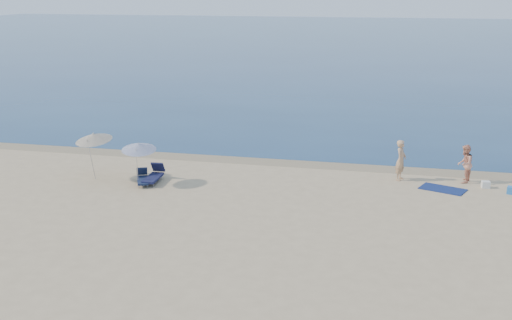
% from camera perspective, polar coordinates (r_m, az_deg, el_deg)
% --- Properties ---
extents(sea, '(240.00, 160.00, 0.01)m').
position_cam_1_polar(sea, '(113.08, 11.58, 10.39)').
color(sea, '#0D2B4F').
rests_on(sea, ground).
extents(wet_sand_strip, '(240.00, 1.60, 0.00)m').
position_cam_1_polar(wet_sand_strip, '(33.47, 7.26, -0.51)').
color(wet_sand_strip, '#847254').
rests_on(wet_sand_strip, ground).
extents(person_left, '(0.65, 0.81, 1.95)m').
position_cam_1_polar(person_left, '(31.36, 12.75, -0.01)').
color(person_left, tan).
rests_on(person_left, ground).
extents(person_right, '(0.89, 1.03, 1.82)m').
position_cam_1_polar(person_right, '(31.76, 18.07, -0.33)').
color(person_right, tan).
rests_on(person_right, ground).
extents(beach_towel, '(2.25, 1.75, 0.03)m').
position_cam_1_polar(beach_towel, '(30.61, 16.26, -2.50)').
color(beach_towel, '#0E1B4A').
rests_on(beach_towel, ground).
extents(white_bag, '(0.40, 0.35, 0.31)m').
position_cam_1_polar(white_bag, '(31.43, 19.74, -2.07)').
color(white_bag, silver).
rests_on(white_bag, ground).
extents(umbrella_near, '(2.06, 2.07, 2.12)m').
position_cam_1_polar(umbrella_near, '(30.19, -10.38, 1.16)').
color(umbrella_near, silver).
rests_on(umbrella_near, ground).
extents(umbrella_far, '(2.25, 2.27, 2.39)m').
position_cam_1_polar(umbrella_far, '(31.58, -14.25, 1.99)').
color(umbrella_far, silver).
rests_on(umbrella_far, ground).
extents(lounger_left, '(1.09, 1.60, 0.68)m').
position_cam_1_polar(lounger_left, '(30.63, -10.05, -1.65)').
color(lounger_left, '#16213E').
rests_on(lounger_left, ground).
extents(lounger_right, '(0.71, 1.87, 0.81)m').
position_cam_1_polar(lounger_right, '(30.80, -9.07, -1.41)').
color(lounger_right, '#15183C').
rests_on(lounger_right, ground).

